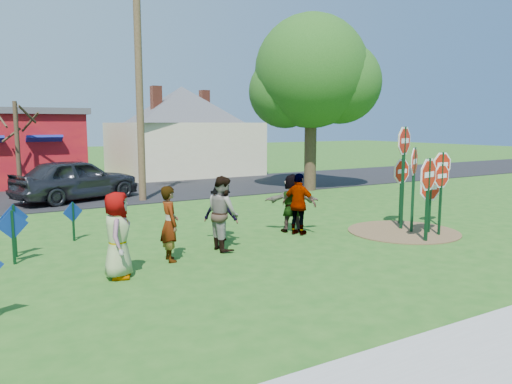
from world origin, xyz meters
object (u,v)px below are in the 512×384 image
Objects in this scene: person_a at (117,235)px; suv at (76,179)px; stop_sign_a at (428,181)px; leafy_tree at (314,78)px; stop_sign_c at (441,183)px; stop_sign_b at (404,151)px; utility_pole at (139,77)px; person_b at (170,224)px; stop_sign_d at (402,176)px.

person_a is 11.19m from suv.
stop_sign_a reaches higher than suv.
stop_sign_a is 0.29× the size of leafy_tree.
suv is (-7.46, 11.87, -0.60)m from stop_sign_c.
stop_sign_b reaches higher than person_a.
utility_pole reaches higher than stop_sign_a.
person_b is (1.38, 0.66, -0.02)m from person_a.
stop_sign_c is 0.98× the size of stop_sign_d.
stop_sign_c is 12.21m from utility_pole.
stop_sign_b is at bearing -62.43° from utility_pole.
stop_sign_b is 0.34× the size of utility_pole.
utility_pole is (-5.41, 8.81, 3.45)m from stop_sign_d.
stop_sign_b is at bearing -142.25° from stop_sign_d.
stop_sign_d is 0.23× the size of utility_pole.
stop_sign_c is at bearing -166.42° from suv.
suv is 0.62× the size of leafy_tree.
leafy_tree is at bearing 69.01° from stop_sign_c.
stop_sign_c is at bearing -106.58° from stop_sign_d.
stop_sign_d is 9.21m from leafy_tree.
stop_sign_d is 12.79m from suv.
utility_pole is 8.09m from leafy_tree.
stop_sign_a is 0.75× the size of stop_sign_b.
stop_sign_d is 0.44× the size of suv.
stop_sign_a is 1.74m from stop_sign_b.
stop_sign_b is at bearing 52.75° from stop_sign_a.
stop_sign_d is 10.90m from utility_pole.
stop_sign_b is (0.63, 1.46, 0.71)m from stop_sign_a.
stop_sign_b is 1.10m from stop_sign_d.
stop_sign_b is 9.57m from leafy_tree.
stop_sign_b is 10.88m from utility_pole.
stop_sign_c is 1.21× the size of person_a.
stop_sign_a is 12.10m from utility_pole.
stop_sign_c is 14.03m from suv.
stop_sign_a is at bearing -99.29° from person_b.
stop_sign_b reaches higher than stop_sign_a.
leafy_tree reaches higher than stop_sign_b.
person_b is 0.35× the size of suv.
person_a is 0.35× the size of suv.
stop_sign_d reaches higher than person_b.
leafy_tree is (10.37, 8.27, 4.38)m from person_b.
stop_sign_d is at bearing -108.23° from leafy_tree.
stop_sign_c is (0.90, 0.30, -0.13)m from stop_sign_a.
stop_sign_b is at bearing -110.30° from leafy_tree.
stop_sign_a is at bearing -68.52° from utility_pole.
leafy_tree reaches higher than stop_sign_d.
stop_sign_a reaches higher than stop_sign_c.
stop_sign_c reaches higher than person_b.
leafy_tree is at bearing -5.71° from utility_pole.
suv reaches higher than person_b.
stop_sign_b is 1.84× the size of person_b.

